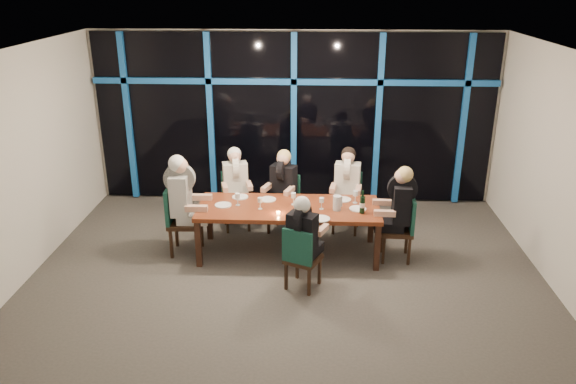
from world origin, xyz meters
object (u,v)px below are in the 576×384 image
water_pitcher (337,203)px  wine_bottle (362,204)px  diner_far_left (235,177)px  diner_end_left (183,191)px  dining_table (289,211)px  chair_far_mid (285,200)px  chair_far_right (347,198)px  chair_end_left (179,217)px  chair_far_left (236,197)px  chair_end_right (403,225)px  diner_near_mid (303,228)px  diner_far_mid (283,180)px  diner_far_right (347,178)px  chair_near_mid (301,256)px  diner_end_right (399,200)px

water_pitcher → wine_bottle: bearing=-5.9°
diner_far_left → diner_end_left: bearing=-139.7°
dining_table → chair_far_mid: bearing=96.6°
chair_far_right → chair_end_left: (-2.48, -0.94, 0.05)m
chair_far_left → wine_bottle: wine_bottle is taller
chair_far_right → diner_far_left: bearing=-169.1°
chair_end_right → wine_bottle: size_ratio=2.89×
diner_near_mid → water_pitcher: (0.46, 0.84, 0.01)m
diner_far_left → wine_bottle: size_ratio=2.70×
chair_far_right → diner_far_mid: 1.08m
chair_far_right → chair_far_left: bearing=-171.6°
chair_end_left → wine_bottle: (2.62, -0.16, 0.31)m
diner_end_left → wine_bottle: size_ratio=3.01×
chair_far_mid → diner_far_mid: diner_far_mid is taller
wine_bottle → water_pitcher: 0.36m
chair_far_mid → chair_end_right: size_ratio=0.96×
chair_end_right → diner_end_left: size_ratio=0.96×
chair_far_right → diner_near_mid: size_ratio=1.09×
chair_far_right → diner_far_right: bearing=-90.0°
chair_end_right → chair_far_left: bearing=-109.3°
dining_table → diner_near_mid: 0.98m
chair_far_left → wine_bottle: 2.26m
chair_near_mid → diner_far_right: diner_far_right is taller
chair_far_left → diner_end_right: bearing=-36.9°
dining_table → diner_far_right: (0.88, 0.83, 0.22)m
chair_far_left → chair_far_right: bearing=-14.9°
diner_near_mid → chair_far_right: bearing=-85.1°
chair_end_right → diner_end_left: 3.17m
diner_far_right → diner_end_left: (-2.38, -0.86, 0.08)m
chair_end_left → chair_end_right: chair_end_left is taller
chair_far_right → diner_far_left: diner_far_left is taller
chair_far_left → chair_end_right: chair_end_right is taller
chair_far_left → diner_end_right: diner_end_right is taller
chair_end_right → wine_bottle: (-0.60, -0.09, 0.34)m
chair_far_right → water_pitcher: bearing=-92.2°
chair_far_right → wine_bottle: 1.16m
chair_far_right → diner_far_right: (-0.01, -0.08, 0.37)m
dining_table → water_pitcher: size_ratio=12.18×
chair_far_mid → chair_end_left: chair_end_left is taller
diner_far_mid → diner_end_left: 1.59m
dining_table → diner_far_left: (-0.87, 0.86, 0.20)m
chair_far_left → chair_end_right: 2.72m
diner_far_mid → water_pitcher: diner_far_mid is taller
chair_end_right → diner_far_right: (-0.75, 0.93, 0.36)m
chair_end_right → diner_end_right: size_ratio=1.03×
diner_far_left → diner_near_mid: 2.11m
wine_bottle → water_pitcher: wine_bottle is taller
dining_table → chair_far_mid: (-0.10, 0.84, -0.17)m
diner_near_mid → wine_bottle: diner_near_mid is taller
dining_table → diner_end_right: (1.55, -0.09, 0.23)m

